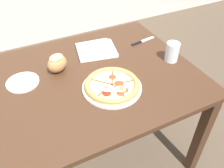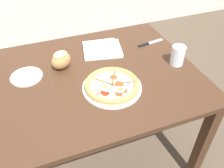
{
  "view_description": "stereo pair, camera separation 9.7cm",
  "coord_description": "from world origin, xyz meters",
  "px_view_note": "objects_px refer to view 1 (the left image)",
  "views": [
    {
      "loc": [
        -0.33,
        -0.99,
        1.55
      ],
      "look_at": [
        0.09,
        -0.15,
        0.75
      ],
      "focal_mm": 38.0,
      "sensor_mm": 36.0,
      "label": 1
    },
    {
      "loc": [
        -0.24,
        -1.03,
        1.55
      ],
      "look_at": [
        0.09,
        -0.15,
        0.75
      ],
      "focal_mm": 38.0,
      "sensor_mm": 36.0,
      "label": 2
    }
  ],
  "objects_px": {
    "dining_table": "(87,90)",
    "side_saucer": "(23,82)",
    "bread_piece_near": "(57,63)",
    "knife_main": "(143,41)",
    "water_glass": "(172,53)",
    "napkin_folded": "(96,49)",
    "pizza": "(112,86)"
  },
  "relations": [
    {
      "from": "bread_piece_near",
      "to": "dining_table",
      "type": "bearing_deg",
      "value": -46.48
    },
    {
      "from": "knife_main",
      "to": "water_glass",
      "type": "bearing_deg",
      "value": -90.76
    },
    {
      "from": "napkin_folded",
      "to": "bread_piece_near",
      "type": "bearing_deg",
      "value": -161.76
    },
    {
      "from": "water_glass",
      "to": "side_saucer",
      "type": "bearing_deg",
      "value": 167.92
    },
    {
      "from": "napkin_folded",
      "to": "side_saucer",
      "type": "distance_m",
      "value": 0.5
    },
    {
      "from": "side_saucer",
      "to": "knife_main",
      "type": "bearing_deg",
      "value": 5.84
    },
    {
      "from": "pizza",
      "to": "water_glass",
      "type": "distance_m",
      "value": 0.45
    },
    {
      "from": "water_glass",
      "to": "side_saucer",
      "type": "relative_size",
      "value": 0.67
    },
    {
      "from": "knife_main",
      "to": "water_glass",
      "type": "height_order",
      "value": "water_glass"
    },
    {
      "from": "bread_piece_near",
      "to": "knife_main",
      "type": "height_order",
      "value": "bread_piece_near"
    },
    {
      "from": "bread_piece_near",
      "to": "side_saucer",
      "type": "height_order",
      "value": "bread_piece_near"
    },
    {
      "from": "side_saucer",
      "to": "dining_table",
      "type": "bearing_deg",
      "value": -18.34
    },
    {
      "from": "dining_table",
      "to": "knife_main",
      "type": "bearing_deg",
      "value": 21.19
    },
    {
      "from": "water_glass",
      "to": "napkin_folded",
      "type": "bearing_deg",
      "value": 141.49
    },
    {
      "from": "dining_table",
      "to": "side_saucer",
      "type": "distance_m",
      "value": 0.36
    },
    {
      "from": "napkin_folded",
      "to": "pizza",
      "type": "bearing_deg",
      "value": -100.98
    },
    {
      "from": "water_glass",
      "to": "side_saucer",
      "type": "distance_m",
      "value": 0.88
    },
    {
      "from": "pizza",
      "to": "knife_main",
      "type": "distance_m",
      "value": 0.53
    },
    {
      "from": "napkin_folded",
      "to": "water_glass",
      "type": "relative_size",
      "value": 2.35
    },
    {
      "from": "napkin_folded",
      "to": "water_glass",
      "type": "height_order",
      "value": "water_glass"
    },
    {
      "from": "bread_piece_near",
      "to": "knife_main",
      "type": "distance_m",
      "value": 0.62
    },
    {
      "from": "napkin_folded",
      "to": "dining_table",
      "type": "bearing_deg",
      "value": -126.25
    },
    {
      "from": "bread_piece_near",
      "to": "side_saucer",
      "type": "relative_size",
      "value": 0.84
    },
    {
      "from": "napkin_folded",
      "to": "knife_main",
      "type": "height_order",
      "value": "napkin_folded"
    },
    {
      "from": "pizza",
      "to": "side_saucer",
      "type": "bearing_deg",
      "value": 148.14
    },
    {
      "from": "bread_piece_near",
      "to": "pizza",
      "type": "bearing_deg",
      "value": -52.87
    },
    {
      "from": "dining_table",
      "to": "water_glass",
      "type": "bearing_deg",
      "value": -8.07
    },
    {
      "from": "dining_table",
      "to": "pizza",
      "type": "distance_m",
      "value": 0.21
    },
    {
      "from": "dining_table",
      "to": "napkin_folded",
      "type": "distance_m",
      "value": 0.29
    },
    {
      "from": "pizza",
      "to": "bread_piece_near",
      "type": "xyz_separation_m",
      "value": [
        -0.21,
        0.28,
        0.04
      ]
    },
    {
      "from": "pizza",
      "to": "bread_piece_near",
      "type": "relative_size",
      "value": 2.15
    },
    {
      "from": "dining_table",
      "to": "pizza",
      "type": "height_order",
      "value": "pizza"
    }
  ]
}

